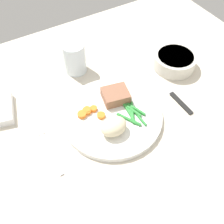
{
  "coord_description": "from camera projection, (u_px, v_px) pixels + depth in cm",
  "views": [
    {
      "loc": [
        -20.91,
        -39.1,
        58.88
      ],
      "look_at": [
        0.76,
        -2.24,
        4.6
      ],
      "focal_mm": 42.18,
      "sensor_mm": 36.0,
      "label": 1
    }
  ],
  "objects": [
    {
      "name": "carrot_slices",
      "position": [
        89.0,
        112.0,
        0.7
      ],
      "size": [
        6.51,
        5.48,
        1.13
      ],
      "color": "orange",
      "rests_on": "dinner_plate"
    },
    {
      "name": "green_beans",
      "position": [
        132.0,
        112.0,
        0.7
      ],
      "size": [
        6.89,
        11.0,
        0.89
      ],
      "color": "#2D8C38",
      "rests_on": "dinner_plate"
    },
    {
      "name": "meat_portion",
      "position": [
        116.0,
        95.0,
        0.72
      ],
      "size": [
        8.15,
        7.46,
        2.89
      ],
      "primitive_type": "cube",
      "rotation": [
        0.0,
        0.0,
        -0.22
      ],
      "color": "#936047",
      "rests_on": "dinner_plate"
    },
    {
      "name": "knife",
      "position": [
        169.0,
        91.0,
        0.77
      ],
      "size": [
        1.7,
        20.5,
        0.64
      ],
      "rotation": [
        0.0,
        0.0,
        0.0
      ],
      "color": "black",
      "rests_on": "dining_table"
    },
    {
      "name": "water_glass",
      "position": [
        75.0,
        60.0,
        0.8
      ],
      "size": [
        6.77,
        6.77,
        9.75
      ],
      "color": "silver",
      "rests_on": "dining_table"
    },
    {
      "name": "dinner_plate",
      "position": [
        112.0,
        116.0,
        0.71
      ],
      "size": [
        26.82,
        26.82,
        1.6
      ],
      "primitive_type": "cylinder",
      "color": "white",
      "rests_on": "dining_table"
    },
    {
      "name": "fork",
      "position": [
        49.0,
        148.0,
        0.65
      ],
      "size": [
        1.44,
        16.6,
        0.4
      ],
      "rotation": [
        0.0,
        0.0,
        0.05
      ],
      "color": "silver",
      "rests_on": "dining_table"
    },
    {
      "name": "mashed_potatoes",
      "position": [
        113.0,
        126.0,
        0.65
      ],
      "size": [
        6.8,
        5.48,
        4.26
      ],
      "primitive_type": "ellipsoid",
      "color": "beige",
      "rests_on": "dinner_plate"
    },
    {
      "name": "salad_bowl",
      "position": [
        175.0,
        60.0,
        0.82
      ],
      "size": [
        13.04,
        13.04,
        4.49
      ],
      "color": "silver",
      "rests_on": "dining_table"
    },
    {
      "name": "dining_table",
      "position": [
        106.0,
        116.0,
        0.73
      ],
      "size": [
        120.0,
        90.0,
        2.0
      ],
      "color": "beige",
      "rests_on": "ground"
    }
  ]
}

